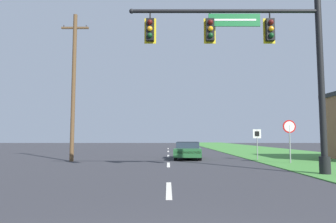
{
  "coord_description": "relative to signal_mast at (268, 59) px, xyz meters",
  "views": [
    {
      "loc": [
        -0.02,
        -2.86,
        1.53
      ],
      "look_at": [
        0.0,
        29.24,
        4.31
      ],
      "focal_mm": 32.0,
      "sensor_mm": 36.0,
      "label": 1
    }
  ],
  "objects": [
    {
      "name": "grass_verge_right",
      "position": [
        6.3,
        20.49,
        -4.8
      ],
      "size": [
        10.0,
        110.0,
        0.04
      ],
      "color": "#428438",
      "rests_on": "ground"
    },
    {
      "name": "utility_pole_near",
      "position": [
        -10.4,
        6.93,
        0.18
      ],
      "size": [
        1.8,
        0.26,
        9.68
      ],
      "color": "brown",
      "rests_on": "ground"
    },
    {
      "name": "road_center_line",
      "position": [
        -4.2,
        12.49,
        -4.81
      ],
      "size": [
        0.16,
        34.8,
        0.01
      ],
      "color": "silver",
      "rests_on": "ground"
    },
    {
      "name": "route_sign_post",
      "position": [
        1.81,
        7.98,
        -3.29
      ],
      "size": [
        0.55,
        0.06,
        2.03
      ],
      "color": "gray",
      "rests_on": "grass_verge_right"
    },
    {
      "name": "car_ahead",
      "position": [
        -2.81,
        9.2,
        -4.21
      ],
      "size": [
        2.16,
        4.72,
        1.19
      ],
      "color": "black",
      "rests_on": "ground"
    },
    {
      "name": "stop_sign",
      "position": [
        2.91,
        5.23,
        -2.95
      ],
      "size": [
        0.76,
        0.07,
        2.5
      ],
      "color": "gray",
      "rests_on": "grass_verge_right"
    },
    {
      "name": "signal_mast",
      "position": [
        0.0,
        0.0,
        0.0
      ],
      "size": [
        8.31,
        0.47,
        7.75
      ],
      "color": "black",
      "rests_on": "grass_verge_right"
    }
  ]
}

